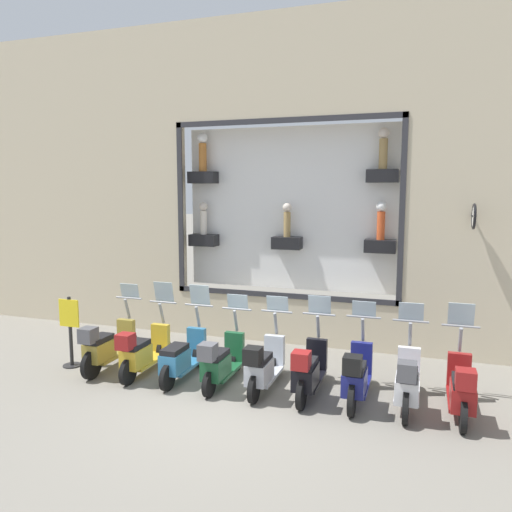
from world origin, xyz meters
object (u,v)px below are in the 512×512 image
(scooter_black_3, at_px, (308,371))
(scooter_white_1, at_px, (407,382))
(scooter_silver_4, at_px, (263,366))
(scooter_olive_8, at_px, (106,346))
(scooter_teal_6, at_px, (182,357))
(shop_sign_post, at_px, (70,330))
(scooter_yellow_7, at_px, (142,352))
(scooter_navy_2, at_px, (356,376))
(scooter_green_5, at_px, (220,362))
(scooter_red_0, at_px, (462,389))

(scooter_black_3, bearing_deg, scooter_white_1, -89.92)
(scooter_silver_4, height_order, scooter_olive_8, scooter_olive_8)
(scooter_teal_6, bearing_deg, scooter_olive_8, 91.93)
(scooter_olive_8, height_order, shop_sign_post, scooter_olive_8)
(scooter_yellow_7, bearing_deg, shop_sign_post, 90.61)
(scooter_teal_6, relative_size, shop_sign_post, 1.26)
(scooter_teal_6, xyz_separation_m, shop_sign_post, (-0.08, 2.43, 0.32))
(scooter_silver_4, bearing_deg, scooter_black_3, -89.62)
(scooter_teal_6, bearing_deg, scooter_navy_2, -91.02)
(scooter_green_5, bearing_deg, shop_sign_post, 90.13)
(scooter_black_3, relative_size, scooter_green_5, 1.01)
(scooter_silver_4, relative_size, scooter_green_5, 1.00)
(scooter_navy_2, height_order, scooter_black_3, scooter_black_3)
(scooter_black_3, relative_size, shop_sign_post, 1.27)
(scooter_navy_2, xyz_separation_m, shop_sign_post, (-0.02, 5.66, 0.27))
(scooter_teal_6, bearing_deg, shop_sign_post, 91.87)
(scooter_green_5, relative_size, scooter_teal_6, 1.00)
(scooter_red_0, height_order, scooter_yellow_7, scooter_yellow_7)
(scooter_black_3, xyz_separation_m, scooter_teal_6, (0.06, 2.42, -0.05))
(scooter_black_3, relative_size, scooter_teal_6, 1.00)
(shop_sign_post, bearing_deg, scooter_navy_2, -89.78)
(scooter_white_1, bearing_deg, scooter_silver_4, 90.18)
(scooter_red_0, distance_m, shop_sign_post, 7.28)
(scooter_white_1, relative_size, scooter_black_3, 1.00)
(scooter_teal_6, bearing_deg, scooter_green_5, -95.08)
(scooter_red_0, bearing_deg, scooter_silver_4, 90.06)
(scooter_navy_2, xyz_separation_m, scooter_green_5, (-0.01, 2.42, -0.03))
(scooter_silver_4, bearing_deg, scooter_teal_6, 87.64)
(scooter_green_5, height_order, scooter_yellow_7, scooter_yellow_7)
(scooter_yellow_7, xyz_separation_m, scooter_olive_8, (0.01, 0.81, 0.02))
(scooter_black_3, relative_size, scooter_olive_8, 0.99)
(scooter_silver_4, relative_size, scooter_teal_6, 1.00)
(scooter_white_1, height_order, scooter_yellow_7, scooter_yellow_7)
(scooter_red_0, distance_m, scooter_black_3, 2.42)
(scooter_white_1, xyz_separation_m, scooter_black_3, (-0.00, 1.61, -0.00))
(scooter_black_3, xyz_separation_m, scooter_silver_4, (-0.01, 0.81, -0.01))
(scooter_olive_8, bearing_deg, scooter_silver_4, -90.22)
(scooter_white_1, height_order, scooter_teal_6, scooter_teal_6)
(scooter_teal_6, xyz_separation_m, scooter_olive_8, (-0.05, 1.61, 0.06))
(scooter_red_0, relative_size, shop_sign_post, 1.26)
(scooter_red_0, distance_m, scooter_olive_8, 6.45)
(scooter_navy_2, distance_m, scooter_green_5, 2.42)
(scooter_silver_4, xyz_separation_m, shop_sign_post, (-0.01, 4.04, 0.29))
(scooter_white_1, distance_m, scooter_yellow_7, 4.84)
(scooter_silver_4, xyz_separation_m, scooter_teal_6, (0.07, 1.61, -0.04))
(scooter_navy_2, distance_m, scooter_silver_4, 1.61)
(scooter_green_5, relative_size, scooter_yellow_7, 1.00)
(scooter_green_5, bearing_deg, scooter_red_0, -89.88)
(scooter_silver_4, height_order, scooter_teal_6, scooter_teal_6)
(scooter_black_3, distance_m, scooter_teal_6, 2.42)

